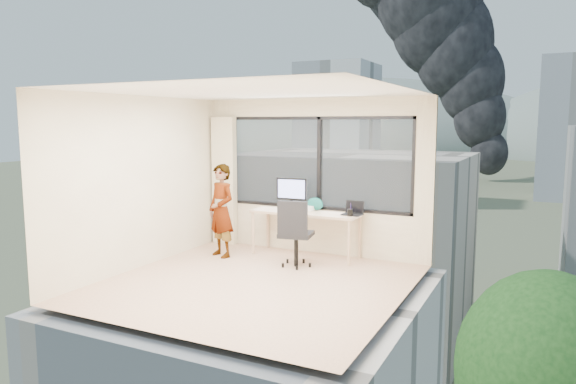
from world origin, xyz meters
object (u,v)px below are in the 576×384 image
Objects in this scene: desk at (306,234)px; chair at (296,232)px; monitor at (292,193)px; game_console at (307,207)px; laptop at (352,209)px; handbag at (315,204)px; person at (221,211)px.

chair is at bearing -78.67° from desk.
monitor reaches higher than game_console.
desk is 0.67m from chair.
laptop is (0.80, 0.01, 0.47)m from desk.
chair is 0.88m from handbag.
chair is 1.97× the size of monitor.
person is 1.43m from game_console.
desk is at bearing -18.82° from monitor.
person is 2.14m from laptop.
game_console is (0.23, 0.10, -0.23)m from monitor.
desk is at bearing 91.08° from chair.
person is at bearing -153.20° from desk.
game_console is at bearing 171.76° from laptop.
person reaches higher than laptop.
person is 2.82× the size of monitor.
monitor is 1.61× the size of game_console.
handbag is (-0.71, 0.17, 0.01)m from laptop.
monitor is 0.34m from game_console.
chair reaches higher than laptop.
handbag is at bearing 5.92° from game_console.
laptop is at bearing -15.66° from handbag.
desk is at bearing 48.15° from person.
chair is at bearing 20.93° from person.
laptop reaches higher than game_console.
chair is 0.70× the size of person.
chair is 0.97m from monitor.
person is at bearing -135.88° from game_console.
chair is 0.98m from laptop.
desk is 0.93m from laptop.
desk is 5.34× the size of game_console.
handbag is (0.16, -0.01, 0.07)m from game_console.
handbag is (-0.04, 0.81, 0.32)m from chair.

